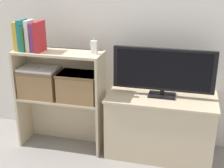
{
  "coord_description": "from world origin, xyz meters",
  "views": [
    {
      "loc": [
        0.6,
        -2.19,
        1.53
      ],
      "look_at": [
        0.0,
        0.13,
        0.64
      ],
      "focal_mm": 50.0,
      "sensor_mm": 36.0,
      "label": 1
    }
  ],
  "objects": [
    {
      "name": "tv",
      "position": [
        0.4,
        0.22,
        0.76
      ],
      "size": [
        0.82,
        0.14,
        0.4
      ],
      "color": "black",
      "rests_on": "tv_stand"
    },
    {
      "name": "ground_plane",
      "position": [
        0.0,
        0.0,
        0.0
      ],
      "size": [
        16.0,
        16.0,
        0.0
      ],
      "primitive_type": "plane",
      "color": "gray"
    },
    {
      "name": "bookshelf_lower_tier",
      "position": [
        -0.47,
        0.19,
        0.29
      ],
      "size": [
        0.76,
        0.27,
        0.47
      ],
      "color": "#CCB793",
      "rests_on": "ground_plane"
    },
    {
      "name": "book_mustard",
      "position": [
        -0.79,
        0.1,
        1.0
      ],
      "size": [
        0.04,
        0.13,
        0.24
      ],
      "color": "gold",
      "rests_on": "bookshelf_upper_tier"
    },
    {
      "name": "bookshelf_upper_tier",
      "position": [
        -0.47,
        0.18,
        0.73
      ],
      "size": [
        0.76,
        0.27,
        0.41
      ],
      "color": "#CCB793",
      "rests_on": "bookshelf_lower_tier"
    },
    {
      "name": "laptop",
      "position": [
        -0.64,
        0.12,
        0.72
      ],
      "size": [
        0.33,
        0.22,
        0.02
      ],
      "color": "white",
      "rests_on": "storage_basket_left"
    },
    {
      "name": "storage_basket_left",
      "position": [
        -0.64,
        0.12,
        0.6
      ],
      "size": [
        0.34,
        0.23,
        0.24
      ],
      "color": "#937047",
      "rests_on": "bookshelf_lower_tier"
    },
    {
      "name": "storage_basket_right",
      "position": [
        -0.29,
        0.12,
        0.6
      ],
      "size": [
        0.34,
        0.23,
        0.24
      ],
      "color": "#937047",
      "rests_on": "bookshelf_lower_tier"
    },
    {
      "name": "book_forest",
      "position": [
        -0.73,
        0.1,
        0.99
      ],
      "size": [
        0.02,
        0.15,
        0.21
      ],
      "color": "#286638",
      "rests_on": "bookshelf_upper_tier"
    },
    {
      "name": "book_teal",
      "position": [
        -0.76,
        0.1,
        1.01
      ],
      "size": [
        0.03,
        0.14,
        0.26
      ],
      "color": "#1E7075",
      "rests_on": "bookshelf_upper_tier"
    },
    {
      "name": "baby_monitor",
      "position": [
        -0.15,
        0.13,
        0.94
      ],
      "size": [
        0.05,
        0.04,
        0.14
      ],
      "color": "white",
      "rests_on": "bookshelf_upper_tier"
    },
    {
      "name": "book_ivory",
      "position": [
        -0.69,
        0.1,
        1.01
      ],
      "size": [
        0.04,
        0.12,
        0.25
      ],
      "color": "silver",
      "rests_on": "bookshelf_upper_tier"
    },
    {
      "name": "book_crimson",
      "position": [
        -0.6,
        0.1,
        1.01
      ],
      "size": [
        0.04,
        0.16,
        0.25
      ],
      "color": "#B22328",
      "rests_on": "bookshelf_upper_tier"
    },
    {
      "name": "wall_back",
      "position": [
        0.0,
        0.49,
        1.2
      ],
      "size": [
        10.0,
        0.05,
        2.4
      ],
      "color": "silver",
      "rests_on": "ground_plane"
    },
    {
      "name": "book_plum",
      "position": [
        -0.65,
        0.1,
        1.0
      ],
      "size": [
        0.04,
        0.12,
        0.23
      ],
      "color": "#6B2D66",
      "rests_on": "bookshelf_upper_tier"
    },
    {
      "name": "tv_stand",
      "position": [
        0.4,
        0.23,
        0.27
      ],
      "size": [
        0.9,
        0.47,
        0.54
      ],
      "color": "#CCB793",
      "rests_on": "ground_plane"
    }
  ]
}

